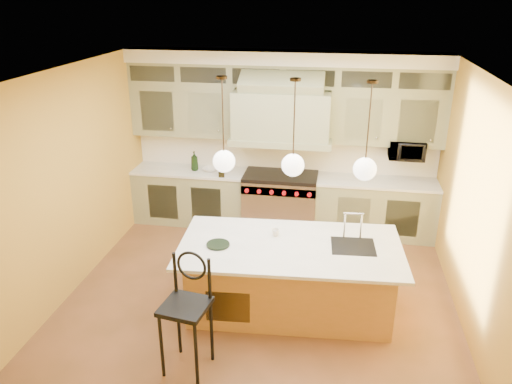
% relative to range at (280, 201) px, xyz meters
% --- Properties ---
extents(floor, '(5.00, 5.00, 0.00)m').
position_rel_range_xyz_m(floor, '(0.00, -2.14, -0.49)').
color(floor, brown).
rests_on(floor, ground).
extents(ceiling, '(5.00, 5.00, 0.00)m').
position_rel_range_xyz_m(ceiling, '(0.00, -2.14, 2.41)').
color(ceiling, white).
rests_on(ceiling, wall_back).
extents(wall_back, '(5.00, 0.00, 5.00)m').
position_rel_range_xyz_m(wall_back, '(0.00, 0.36, 0.96)').
color(wall_back, gold).
rests_on(wall_back, ground).
extents(wall_front, '(5.00, 0.00, 5.00)m').
position_rel_range_xyz_m(wall_front, '(0.00, -4.64, 0.96)').
color(wall_front, gold).
rests_on(wall_front, ground).
extents(wall_left, '(0.00, 5.00, 5.00)m').
position_rel_range_xyz_m(wall_left, '(-2.50, -2.14, 0.96)').
color(wall_left, gold).
rests_on(wall_left, ground).
extents(wall_right, '(0.00, 5.00, 5.00)m').
position_rel_range_xyz_m(wall_right, '(2.50, -2.14, 0.96)').
color(wall_right, gold).
rests_on(wall_right, ground).
extents(back_cabinetry, '(5.00, 0.77, 2.90)m').
position_rel_range_xyz_m(back_cabinetry, '(0.00, 0.09, 0.94)').
color(back_cabinetry, gray).
rests_on(back_cabinetry, floor).
extents(range, '(1.20, 0.74, 0.96)m').
position_rel_range_xyz_m(range, '(0.00, 0.00, 0.00)').
color(range, silver).
rests_on(range, floor).
extents(kitchen_island, '(2.74, 1.56, 1.35)m').
position_rel_range_xyz_m(kitchen_island, '(0.41, -2.28, -0.02)').
color(kitchen_island, '#AF833E').
rests_on(kitchen_island, floor).
extents(counter_stool, '(0.52, 0.52, 1.31)m').
position_rel_range_xyz_m(counter_stool, '(-0.54, -3.51, 0.27)').
color(counter_stool, black).
rests_on(counter_stool, floor).
extents(microwave, '(0.54, 0.37, 0.30)m').
position_rel_range_xyz_m(microwave, '(1.95, 0.11, 0.96)').
color(microwave, black).
rests_on(microwave, back_cabinetry).
extents(oil_bottle_a, '(0.14, 0.14, 0.33)m').
position_rel_range_xyz_m(oil_bottle_a, '(-1.46, 0.01, 0.62)').
color(oil_bottle_a, black).
rests_on(oil_bottle_a, back_cabinetry).
extents(oil_bottle_b, '(0.11, 0.11, 0.21)m').
position_rel_range_xyz_m(oil_bottle_b, '(-0.94, -0.22, 0.56)').
color(oil_bottle_b, black).
rests_on(oil_bottle_b, back_cabinetry).
extents(fruit_bowl, '(0.27, 0.27, 0.06)m').
position_rel_range_xyz_m(fruit_bowl, '(-1.19, 0.01, 0.48)').
color(fruit_bowl, white).
rests_on(fruit_bowl, back_cabinetry).
extents(cup, '(0.11, 0.11, 0.09)m').
position_rel_range_xyz_m(cup, '(0.19, -2.11, 0.48)').
color(cup, white).
rests_on(cup, kitchen_island).
extents(pendant_left, '(0.26, 0.26, 1.11)m').
position_rel_range_xyz_m(pendant_left, '(-0.40, -2.28, 1.46)').
color(pendant_left, '#2D2319').
rests_on(pendant_left, ceiling).
extents(pendant_center, '(0.26, 0.26, 1.11)m').
position_rel_range_xyz_m(pendant_center, '(0.40, -2.28, 1.46)').
color(pendant_center, '#2D2319').
rests_on(pendant_center, ceiling).
extents(pendant_right, '(0.26, 0.26, 1.11)m').
position_rel_range_xyz_m(pendant_right, '(1.20, -2.28, 1.46)').
color(pendant_right, '#2D2319').
rests_on(pendant_right, ceiling).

